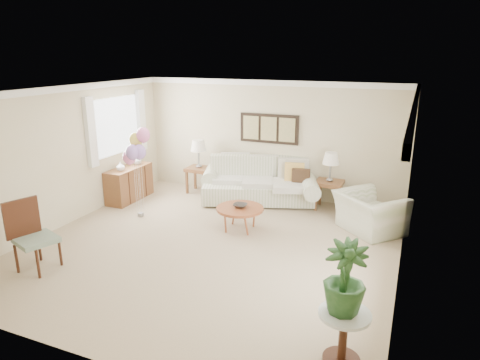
{
  "coord_description": "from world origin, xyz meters",
  "views": [
    {
      "loc": [
        3.01,
        -5.94,
        3.17
      ],
      "look_at": [
        0.29,
        0.6,
        1.05
      ],
      "focal_mm": 32.0,
      "sensor_mm": 36.0,
      "label": 1
    }
  ],
  "objects": [
    {
      "name": "accent_chair",
      "position": [
        -2.14,
        -1.7,
        0.57
      ],
      "size": [
        0.68,
        0.68,
        1.09
      ],
      "color": "gray",
      "rests_on": "ground"
    },
    {
      "name": "balloon_cluster",
      "position": [
        -1.9,
        0.69,
        1.42
      ],
      "size": [
        0.53,
        0.48,
        1.81
      ],
      "color": "gray",
      "rests_on": "ground"
    },
    {
      "name": "ground_plane",
      "position": [
        0.0,
        0.0,
        0.0
      ],
      "size": [
        6.0,
        6.0,
        0.0
      ],
      "primitive_type": "plane",
      "color": "tan"
    },
    {
      "name": "coffee_table",
      "position": [
        0.18,
        0.86,
        0.41
      ],
      "size": [
        0.87,
        0.87,
        0.44
      ],
      "color": "brown",
      "rests_on": "ground"
    },
    {
      "name": "potted_plant",
      "position": [
        2.51,
        -1.98,
        0.98
      ],
      "size": [
        0.48,
        0.48,
        0.78
      ],
      "primitive_type": "imported",
      "rotation": [
        0.0,
        0.0,
        0.11
      ],
      "color": "#19441A",
      "rests_on": "side_table"
    },
    {
      "name": "end_table_right",
      "position": [
        1.47,
        2.6,
        0.51
      ],
      "size": [
        0.56,
        0.51,
        0.61
      ],
      "color": "brown",
      "rests_on": "ground"
    },
    {
      "name": "end_table_left",
      "position": [
        -1.56,
        2.56,
        0.51
      ],
      "size": [
        0.55,
        0.5,
        0.6
      ],
      "color": "brown",
      "rests_on": "ground"
    },
    {
      "name": "armchair",
      "position": [
        2.39,
        1.71,
        0.36
      ],
      "size": [
        1.46,
        1.46,
        0.72
      ],
      "primitive_type": "imported",
      "rotation": [
        0.0,
        0.0,
        2.4
      ],
      "color": "silver",
      "rests_on": "ground"
    },
    {
      "name": "room_shell",
      "position": [
        -0.11,
        0.09,
        1.63
      ],
      "size": [
        6.04,
        6.04,
        2.6
      ],
      "color": "beige",
      "rests_on": "ground"
    },
    {
      "name": "sofa",
      "position": [
        -0.03,
        2.51,
        0.38
      ],
      "size": [
        2.94,
        1.73,
        0.97
      ],
      "color": "silver",
      "rests_on": "ground"
    },
    {
      "name": "vase_sage",
      "position": [
        -2.74,
        1.82,
        0.84
      ],
      "size": [
        0.23,
        0.23,
        0.2
      ],
      "primitive_type": "imported",
      "rotation": [
        0.0,
        0.0,
        -0.21
      ],
      "color": "#BCBCBB",
      "rests_on": "credenza"
    },
    {
      "name": "credenza",
      "position": [
        -2.76,
        1.5,
        0.37
      ],
      "size": [
        0.46,
        1.2,
        0.74
      ],
      "color": "brown",
      "rests_on": "ground"
    },
    {
      "name": "wall_art_triptych",
      "position": [
        0.0,
        2.96,
        1.55
      ],
      "size": [
        1.35,
        0.06,
        0.65
      ],
      "color": "black",
      "rests_on": "ground"
    },
    {
      "name": "vase_white",
      "position": [
        -2.74,
        1.22,
        0.83
      ],
      "size": [
        0.22,
        0.22,
        0.19
      ],
      "primitive_type": "imported",
      "rotation": [
        0.0,
        0.0,
        -0.29
      ],
      "color": "white",
      "rests_on": "credenza"
    },
    {
      "name": "side_table",
      "position": [
        2.54,
        -1.99,
        0.45
      ],
      "size": [
        0.55,
        0.55,
        0.59
      ],
      "color": "silver",
      "rests_on": "ground"
    },
    {
      "name": "decor_bowl",
      "position": [
        0.18,
        0.87,
        0.47
      ],
      "size": [
        0.26,
        0.26,
        0.06
      ],
      "primitive_type": "imported",
      "rotation": [
        0.0,
        0.0,
        -0.01
      ],
      "color": "#2E2925",
      "rests_on": "coffee_table"
    },
    {
      "name": "lamp_left",
      "position": [
        -1.56,
        2.56,
        1.1
      ],
      "size": [
        0.37,
        0.37,
        0.65
      ],
      "color": "gray",
      "rests_on": "end_table_left"
    },
    {
      "name": "lamp_right",
      "position": [
        1.47,
        2.6,
        1.07
      ],
      "size": [
        0.34,
        0.34,
        0.61
      ],
      "color": "gray",
      "rests_on": "end_table_right"
    }
  ]
}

